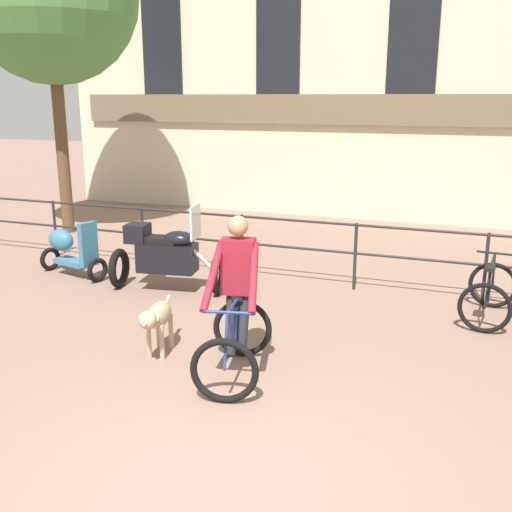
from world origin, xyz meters
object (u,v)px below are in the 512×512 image
(parked_bicycle_near_lamp, at_px, (489,294))
(parked_scooter, at_px, (70,249))
(cyclist_with_bike, at_px, (236,306))
(dog, at_px, (157,318))
(parked_motorcycle, at_px, (166,255))

(parked_bicycle_near_lamp, distance_m, parked_scooter, 6.52)
(cyclist_with_bike, height_order, dog, cyclist_with_bike)
(cyclist_with_bike, distance_m, parked_scooter, 4.64)
(cyclist_with_bike, relative_size, parked_bicycle_near_lamp, 1.46)
(dog, height_order, parked_motorcycle, parked_motorcycle)
(dog, bearing_deg, cyclist_with_bike, -15.62)
(parked_motorcycle, bearing_deg, parked_scooter, 77.07)
(parked_bicycle_near_lamp, relative_size, parked_scooter, 0.87)
(cyclist_with_bike, xyz_separation_m, parked_motorcycle, (-2.09, 2.23, -0.20))
(dog, xyz_separation_m, parked_bicycle_near_lamp, (3.54, 2.59, -0.11))
(cyclist_with_bike, bearing_deg, parked_bicycle_near_lamp, 33.41)
(parked_bicycle_near_lamp, bearing_deg, cyclist_with_bike, 51.73)
(dog, bearing_deg, parked_bicycle_near_lamp, 24.55)
(cyclist_with_bike, bearing_deg, dog, 163.02)
(parked_motorcycle, bearing_deg, cyclist_with_bike, -145.62)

